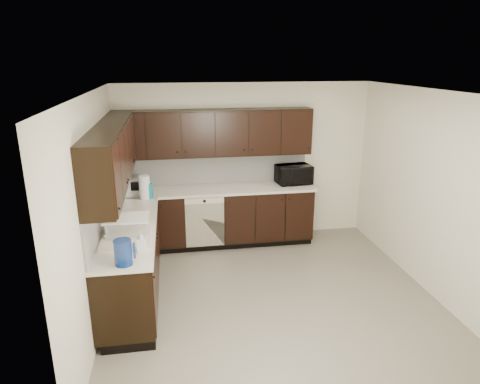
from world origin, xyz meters
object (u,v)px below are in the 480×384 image
object	(u,v)px
storage_bin	(127,226)
blue_pitcher	(123,252)
sink	(128,242)
microwave	(294,174)
toaster_oven	(132,184)

from	to	relation	value
storage_bin	blue_pitcher	bearing A→B (deg)	-87.43
storage_bin	blue_pitcher	xyz separation A→B (m)	(0.04, -0.78, 0.03)
sink	microwave	size ratio (longest dim) A/B	1.54
storage_bin	toaster_oven	bearing A→B (deg)	92.18
sink	blue_pitcher	bearing A→B (deg)	-87.50
sink	toaster_oven	xyz separation A→B (m)	(-0.07, 1.78, 0.16)
sink	storage_bin	distance (m)	0.18
storage_bin	blue_pitcher	distance (m)	0.79
microwave	sink	bearing A→B (deg)	-151.19
microwave	toaster_oven	xyz separation A→B (m)	(-2.50, 0.02, -0.05)
microwave	toaster_oven	bearing A→B (deg)	172.54
toaster_oven	blue_pitcher	bearing A→B (deg)	-107.44
sink	microwave	world-z (taller)	microwave
microwave	blue_pitcher	size ratio (longest dim) A/B	2.08
toaster_oven	storage_bin	xyz separation A→B (m)	(0.06, -1.68, -0.01)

